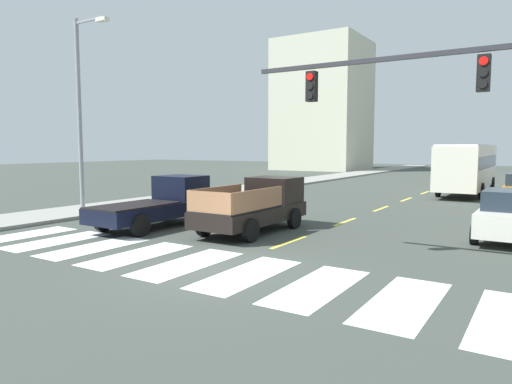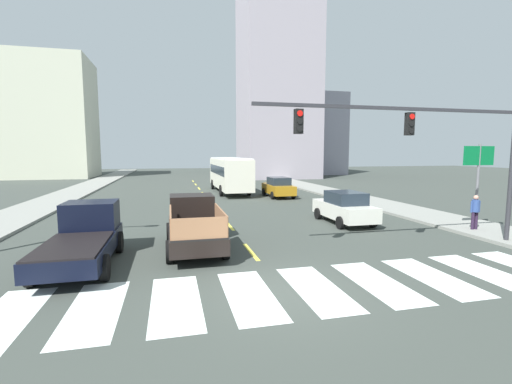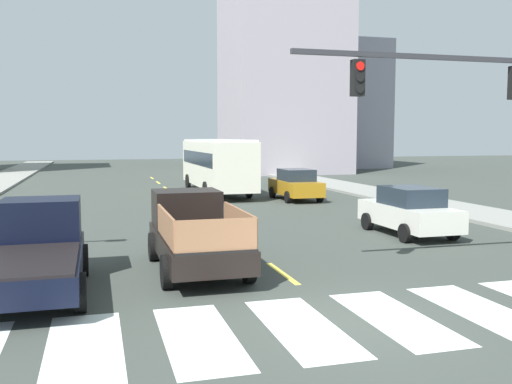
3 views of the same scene
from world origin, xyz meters
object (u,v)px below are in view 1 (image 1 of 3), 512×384
object	(u,v)px
city_bus	(468,165)
sedan_near_left	(510,215)
pickup_dark	(161,203)
streetlight_left	(81,108)
pickup_stakebed	(258,206)

from	to	relation	value
city_bus	sedan_near_left	bearing A→B (deg)	-76.66
pickup_dark	sedan_near_left	bearing A→B (deg)	17.78
pickup_dark	streetlight_left	distance (m)	6.74
city_bus	streetlight_left	xyz separation A→B (m)	(-13.82, -19.95, 3.02)
pickup_dark	streetlight_left	xyz separation A→B (m)	(-5.37, 0.48, 4.05)
streetlight_left	city_bus	bearing A→B (deg)	55.28
pickup_stakebed	city_bus	size ratio (longest dim) A/B	0.48
sedan_near_left	city_bus	bearing A→B (deg)	100.90
pickup_stakebed	pickup_dark	bearing A→B (deg)	-162.54
streetlight_left	sedan_near_left	bearing A→B (deg)	11.88
city_bus	sedan_near_left	size ratio (longest dim) A/B	2.45
city_bus	streetlight_left	world-z (taller)	streetlight_left
pickup_stakebed	pickup_dark	distance (m)	4.00
pickup_stakebed	pickup_dark	xyz separation A→B (m)	(-3.81, -1.21, -0.02)
city_bus	pickup_stakebed	bearing A→B (deg)	-102.57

